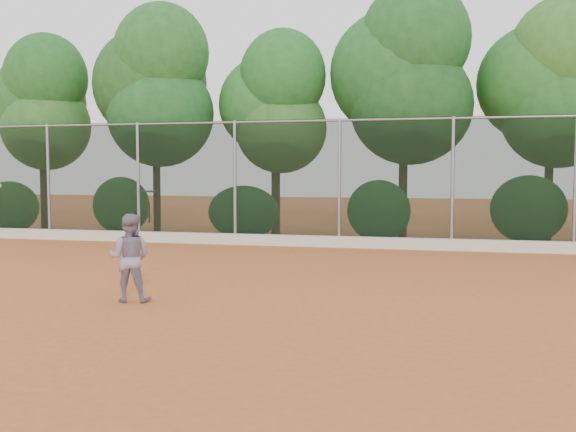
# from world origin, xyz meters

# --- Properties ---
(ground) EXTENTS (80.00, 80.00, 0.00)m
(ground) POSITION_xyz_m (0.00, 0.00, 0.00)
(ground) COLOR #B85D2B
(ground) RESTS_ON ground
(concrete_curb) EXTENTS (24.00, 0.20, 0.30)m
(concrete_curb) POSITION_xyz_m (0.00, 6.82, 0.15)
(concrete_curb) COLOR silver
(concrete_curb) RESTS_ON ground
(tennis_player) EXTENTS (0.77, 0.65, 1.40)m
(tennis_player) POSITION_xyz_m (-2.06, -1.17, 0.70)
(tennis_player) COLOR gray
(tennis_player) RESTS_ON ground
(chainlink_fence) EXTENTS (24.09, 0.09, 3.50)m
(chainlink_fence) POSITION_xyz_m (-0.00, 7.00, 1.86)
(chainlink_fence) COLOR black
(chainlink_fence) RESTS_ON ground
(foliage_backdrop) EXTENTS (23.70, 3.63, 7.55)m
(foliage_backdrop) POSITION_xyz_m (-0.55, 8.98, 4.40)
(foliage_backdrop) COLOR #462F1B
(foliage_backdrop) RESTS_ON ground
(tennis_racket) EXTENTS (0.29, 0.29, 0.50)m
(tennis_racket) POSITION_xyz_m (-1.68, -1.29, 1.72)
(tennis_racket) COLOR black
(tennis_racket) RESTS_ON ground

